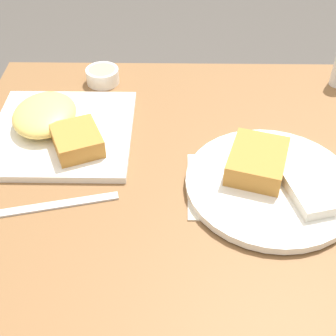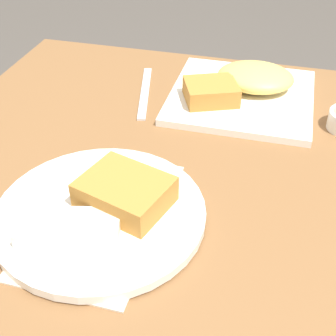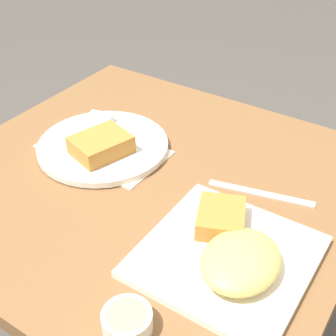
{
  "view_description": "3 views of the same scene",
  "coord_description": "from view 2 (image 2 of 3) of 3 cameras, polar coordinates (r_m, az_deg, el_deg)",
  "views": [
    {
      "loc": [
        0.62,
        -0.02,
        1.31
      ],
      "look_at": [
        0.01,
        -0.03,
        0.76
      ],
      "focal_mm": 50.0,
      "sensor_mm": 36.0,
      "label": 1
    },
    {
      "loc": [
        -0.18,
        0.59,
        1.19
      ],
      "look_at": [
        -0.04,
        0.04,
        0.76
      ],
      "focal_mm": 50.0,
      "sensor_mm": 36.0,
      "label": 2
    },
    {
      "loc": [
        -0.63,
        -0.46,
        1.33
      ],
      "look_at": [
        0.02,
        -0.03,
        0.76
      ],
      "focal_mm": 50.0,
      "sensor_mm": 36.0,
      "label": 3
    }
  ],
  "objects": [
    {
      "name": "dining_table",
      "position": [
        0.83,
        -1.95,
        -4.65
      ],
      "size": [
        0.81,
        0.86,
        0.73
      ],
      "color": "brown",
      "rests_on": "ground_plane"
    },
    {
      "name": "menu_card",
      "position": [
        0.67,
        -7.95,
        -5.94
      ],
      "size": [
        0.17,
        0.29,
        0.0
      ],
      "rotation": [
        0.0,
        0.0,
        -0.02
      ],
      "color": "beige",
      "rests_on": "dining_table"
    },
    {
      "name": "plate_square_near",
      "position": [
        0.95,
        9.12,
        9.55
      ],
      "size": [
        0.28,
        0.28,
        0.06
      ],
      "color": "white",
      "rests_on": "dining_table"
    },
    {
      "name": "plate_oval_far",
      "position": [
        0.66,
        -7.84,
        -5.0
      ],
      "size": [
        0.3,
        0.3,
        0.05
      ],
      "color": "white",
      "rests_on": "menu_card"
    },
    {
      "name": "butter_knife",
      "position": [
        0.97,
        -2.84,
        9.21
      ],
      "size": [
        0.06,
        0.21,
        0.0
      ],
      "rotation": [
        0.0,
        0.0,
        1.8
      ],
      "color": "silver",
      "rests_on": "dining_table"
    }
  ]
}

